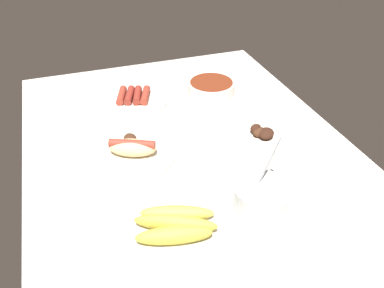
{
  "coord_description": "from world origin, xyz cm",
  "views": [
    {
      "loc": [
        -88.92,
        29.5,
        66.71
      ],
      "look_at": [
        -3.34,
        0.11,
        3.0
      ],
      "focal_mm": 37.71,
      "sensor_mm": 36.0,
      "label": 1
    }
  ],
  "objects_px": {
    "plate_hotdog_assembled": "(133,151)",
    "plate_sausages": "(134,98)",
    "bowl_coleslaw": "(262,196)",
    "banana_bunch": "(175,224)",
    "plate_grilled_meat": "(258,135)",
    "bowl_chili": "(211,87)"
  },
  "relations": [
    {
      "from": "plate_hotdog_assembled",
      "to": "plate_sausages",
      "type": "distance_m",
      "value": 0.31
    },
    {
      "from": "bowl_coleslaw",
      "to": "banana_bunch",
      "type": "height_order",
      "value": "bowl_coleslaw"
    },
    {
      "from": "bowl_coleslaw",
      "to": "plate_sausages",
      "type": "relative_size",
      "value": 0.65
    },
    {
      "from": "plate_grilled_meat",
      "to": "plate_sausages",
      "type": "bearing_deg",
      "value": 41.39
    },
    {
      "from": "banana_bunch",
      "to": "bowl_coleslaw",
      "type": "bearing_deg",
      "value": -87.37
    },
    {
      "from": "plate_sausages",
      "to": "bowl_coleslaw",
      "type": "bearing_deg",
      "value": -163.61
    },
    {
      "from": "plate_grilled_meat",
      "to": "plate_hotdog_assembled",
      "type": "bearing_deg",
      "value": 84.92
    },
    {
      "from": "banana_bunch",
      "to": "plate_sausages",
      "type": "bearing_deg",
      "value": -3.56
    },
    {
      "from": "bowl_chili",
      "to": "plate_hotdog_assembled",
      "type": "xyz_separation_m",
      "value": [
        -0.27,
        0.34,
        -0.01
      ]
    },
    {
      "from": "banana_bunch",
      "to": "plate_sausages",
      "type": "relative_size",
      "value": 0.84
    },
    {
      "from": "bowl_chili",
      "to": "plate_sausages",
      "type": "distance_m",
      "value": 0.27
    },
    {
      "from": "banana_bunch",
      "to": "bowl_chili",
      "type": "bearing_deg",
      "value": -28.07
    },
    {
      "from": "bowl_chili",
      "to": "plate_hotdog_assembled",
      "type": "bearing_deg",
      "value": 129.1
    },
    {
      "from": "plate_hotdog_assembled",
      "to": "plate_grilled_meat",
      "type": "bearing_deg",
      "value": -95.08
    },
    {
      "from": "plate_grilled_meat",
      "to": "plate_sausages",
      "type": "distance_m",
      "value": 0.45
    },
    {
      "from": "bowl_chili",
      "to": "bowl_coleslaw",
      "type": "height_order",
      "value": "bowl_coleslaw"
    },
    {
      "from": "plate_grilled_meat",
      "to": "bowl_coleslaw",
      "type": "xyz_separation_m",
      "value": [
        -0.26,
        0.12,
        0.02
      ]
    },
    {
      "from": "bowl_chili",
      "to": "banana_bunch",
      "type": "xyz_separation_m",
      "value": [
        -0.57,
        0.31,
        -0.0
      ]
    },
    {
      "from": "plate_hotdog_assembled",
      "to": "banana_bunch",
      "type": "height_order",
      "value": "plate_hotdog_assembled"
    },
    {
      "from": "plate_grilled_meat",
      "to": "bowl_coleslaw",
      "type": "height_order",
      "value": "bowl_coleslaw"
    },
    {
      "from": "plate_grilled_meat",
      "to": "bowl_coleslaw",
      "type": "distance_m",
      "value": 0.29
    },
    {
      "from": "bowl_chili",
      "to": "plate_grilled_meat",
      "type": "relative_size",
      "value": 0.85
    }
  ]
}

